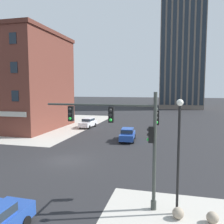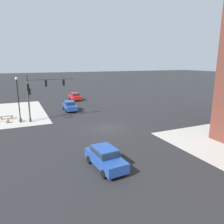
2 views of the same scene
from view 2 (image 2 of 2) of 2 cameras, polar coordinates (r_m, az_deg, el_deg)
ground_plane at (r=27.51m, az=-1.40°, el=-4.34°), size 320.00×320.00×0.00m
traffic_signal_main at (r=31.60m, az=-19.25°, el=5.13°), size 6.62×2.09×6.67m
bollard_sphere_curb_a at (r=33.07m, az=-23.32°, el=-1.87°), size 0.61×0.61×0.61m
bollard_sphere_curb_b at (r=33.14m, az=-26.22°, el=-2.13°), size 0.61×0.61×0.61m
bench_near_signal at (r=35.42m, az=-26.27°, el=-1.19°), size 1.82×0.58×0.49m
street_lamp_corner_near at (r=31.92m, az=-23.78°, el=4.13°), size 0.36×0.36×6.30m
car_main_northbound_far at (r=17.38m, az=-1.82°, el=-11.85°), size 2.16×4.53×1.68m
car_main_southbound_far at (r=48.24m, az=-9.86°, el=4.20°), size 1.96×4.43×1.68m
car_cross_eastbound at (r=37.89m, az=-11.20°, el=1.72°), size 1.97×4.44×1.68m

